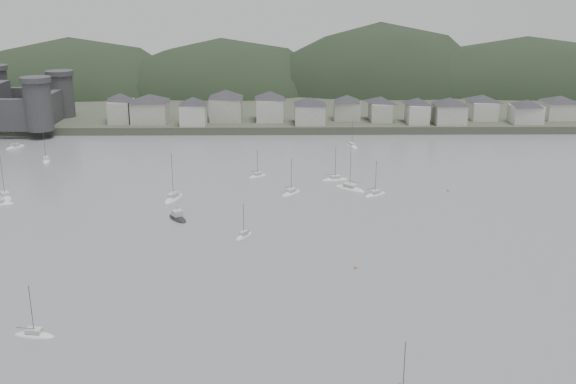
{
  "coord_description": "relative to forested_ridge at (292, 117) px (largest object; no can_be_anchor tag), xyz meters",
  "views": [
    {
      "loc": [
        -2.1,
        -84.33,
        54.51
      ],
      "look_at": [
        0.0,
        75.0,
        6.0
      ],
      "focal_mm": 42.0,
      "sensor_mm": 36.0,
      "label": 1
    }
  ],
  "objects": [
    {
      "name": "ground",
      "position": [
        -4.83,
        -269.4,
        11.28
      ],
      "size": [
        900.0,
        900.0,
        0.0
      ],
      "primitive_type": "plane",
      "color": "slate",
      "rests_on": "ground"
    },
    {
      "name": "far_shore_land",
      "position": [
        -4.83,
        25.6,
        12.78
      ],
      "size": [
        900.0,
        250.0,
        3.0
      ],
      "primitive_type": "cube",
      "color": "#383D2D",
      "rests_on": "ground"
    },
    {
      "name": "forested_ridge",
      "position": [
        0.0,
        0.0,
        0.0
      ],
      "size": [
        851.55,
        103.94,
        102.57
      ],
      "color": "black",
      "rests_on": "ground"
    },
    {
      "name": "waterfront_town",
      "position": [
        45.75,
        -86.06,
        19.95
      ],
      "size": [
        451.48,
        28.46,
        12.92
      ],
      "color": "gray",
      "rests_on": "far_shore_land"
    },
    {
      "name": "moored_fleet",
      "position": [
        -13.82,
        -194.24,
        11.46
      ],
      "size": [
        258.07,
        177.59,
        13.79
      ],
      "color": "silver",
      "rests_on": "ground"
    },
    {
      "name": "motor_launch_far",
      "position": [
        -32.02,
        -197.12,
        11.58
      ],
      "size": [
        6.5,
        7.96,
        3.84
      ],
      "rotation": [
        0.0,
        0.0,
        3.71
      ],
      "color": "black",
      "rests_on": "ground"
    },
    {
      "name": "mooring_buoys",
      "position": [
        4.66,
        -227.84,
        11.43
      ],
      "size": [
        151.66,
        107.45,
        0.7
      ],
      "color": "#B6723C",
      "rests_on": "ground"
    }
  ]
}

